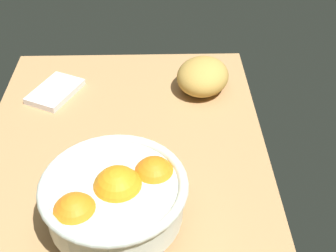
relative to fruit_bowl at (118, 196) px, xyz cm
name	(u,v)px	position (x,y,z in cm)	size (l,w,h in cm)	color
ground_plane	(123,163)	(-16.07, -0.49, -8.14)	(77.35, 56.32, 3.00)	#A97D4F
fruit_bowl	(118,196)	(0.00, 0.00, 0.00)	(23.11, 23.11, 11.71)	silver
bread_loaf	(203,76)	(-38.32, 16.65, -2.87)	(13.13, 11.55, 7.53)	#B48D40
napkin_folded	(55,91)	(-37.57, -16.86, -5.93)	(12.47, 8.14, 1.43)	silver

